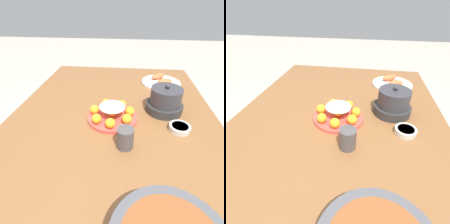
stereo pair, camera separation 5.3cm
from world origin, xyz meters
The scene contains 7 objects.
ground_plane centered at (0.00, 0.00, 0.00)m, with size 12.00×12.00×0.00m, color #B2A899.
dining_table centered at (0.00, 0.00, 0.67)m, with size 1.55×1.09×0.75m.
cake_plate centered at (0.00, 0.00, 0.78)m, with size 0.26×0.26×0.08m.
sauce_bowl centered at (0.06, 0.33, 0.76)m, with size 0.10×0.10×0.03m.
seafood_platter centered at (-0.47, 0.31, 0.76)m, with size 0.28×0.28×0.06m.
cup_far centered at (0.20, 0.07, 0.79)m, with size 0.07×0.07×0.09m.
warming_pot centered at (-0.10, 0.27, 0.81)m, with size 0.20×0.20×0.16m.
Camera 2 is at (0.73, 0.13, 1.28)m, focal length 28.00 mm.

